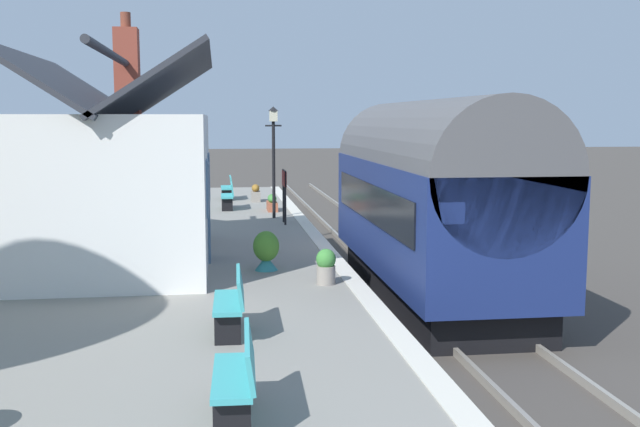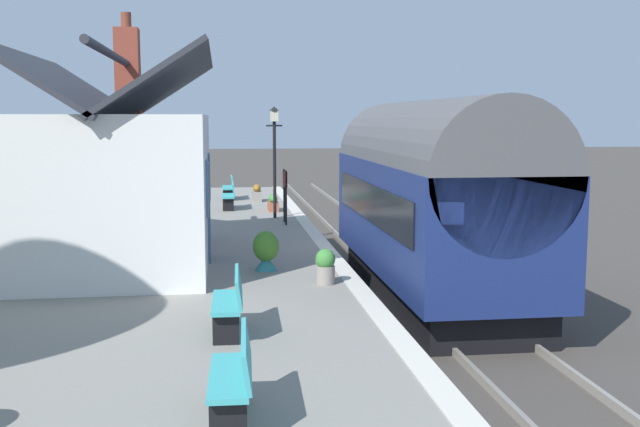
% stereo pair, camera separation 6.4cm
% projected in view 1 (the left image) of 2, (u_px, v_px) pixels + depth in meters
% --- Properties ---
extents(ground_plane, '(160.00, 160.00, 0.00)m').
position_uv_depth(ground_plane, '(374.00, 282.00, 18.15)').
color(ground_plane, '#423D38').
extents(platform, '(32.00, 6.75, 0.87)m').
position_uv_depth(platform, '(190.00, 269.00, 17.51)').
color(platform, gray).
rests_on(platform, ground).
extents(platform_edge_coping, '(32.00, 0.36, 0.02)m').
position_uv_depth(platform_edge_coping, '(325.00, 247.00, 17.88)').
color(platform_edge_coping, beige).
rests_on(platform_edge_coping, platform).
extents(rail_near, '(52.00, 0.08, 0.14)m').
position_uv_depth(rail_near, '(439.00, 277.00, 18.35)').
color(rail_near, gray).
rests_on(rail_near, ground).
extents(rail_far, '(52.00, 0.08, 0.14)m').
position_uv_depth(rail_far, '(381.00, 279.00, 18.16)').
color(rail_far, gray).
rests_on(rail_far, ground).
extents(train, '(8.87, 2.73, 4.32)m').
position_uv_depth(train, '(432.00, 198.00, 16.25)').
color(train, black).
rests_on(train, ground).
extents(station_building, '(7.27, 3.99, 5.53)m').
position_uv_depth(station_building, '(119.00, 183.00, 16.05)').
color(station_building, white).
rests_on(station_building, platform).
extents(bench_by_lamp, '(1.41, 0.48, 0.88)m').
position_uv_depth(bench_by_lamp, '(239.00, 374.00, 7.63)').
color(bench_by_lamp, teal).
rests_on(bench_by_lamp, platform).
extents(bench_near_building, '(1.40, 0.45, 0.88)m').
position_uv_depth(bench_near_building, '(228.00, 187.00, 28.40)').
color(bench_near_building, teal).
rests_on(bench_near_building, platform).
extents(bench_platform_end, '(1.41, 0.47, 0.88)m').
position_uv_depth(bench_platform_end, '(232.00, 301.00, 10.71)').
color(bench_platform_end, teal).
rests_on(bench_platform_end, platform).
extents(bench_mid_platform, '(1.40, 0.44, 0.88)m').
position_uv_depth(bench_mid_platform, '(229.00, 195.00, 25.34)').
color(bench_mid_platform, teal).
rests_on(bench_mid_platform, platform).
extents(planter_by_door, '(0.98, 0.32, 0.54)m').
position_uv_depth(planter_by_door, '(152.00, 209.00, 23.24)').
color(planter_by_door, gray).
rests_on(planter_by_door, platform).
extents(planter_under_sign, '(0.97, 0.32, 0.55)m').
position_uv_depth(planter_under_sign, '(272.00, 203.00, 24.97)').
color(planter_under_sign, '#9E5138').
rests_on(planter_under_sign, platform).
extents(planter_bench_right, '(0.53, 0.53, 0.80)m').
position_uv_depth(planter_bench_right, '(266.00, 251.00, 15.17)').
color(planter_bench_right, teal).
rests_on(planter_bench_right, platform).
extents(planter_corner_building, '(0.37, 0.37, 0.66)m').
position_uv_depth(planter_corner_building, '(326.00, 266.00, 13.91)').
color(planter_corner_building, gray).
rests_on(planter_corner_building, platform).
extents(planter_bench_left, '(0.76, 0.32, 0.63)m').
position_uv_depth(planter_bench_left, '(256.00, 193.00, 27.77)').
color(planter_bench_left, gray).
rests_on(planter_bench_left, platform).
extents(lamp_post_platform, '(0.32, 0.50, 3.41)m').
position_uv_depth(lamp_post_platform, '(273.00, 140.00, 22.88)').
color(lamp_post_platform, black).
rests_on(lamp_post_platform, platform).
extents(station_sign_board, '(0.96, 0.06, 1.57)m').
position_uv_depth(station_sign_board, '(284.00, 183.00, 21.79)').
color(station_sign_board, black).
rests_on(station_sign_board, platform).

